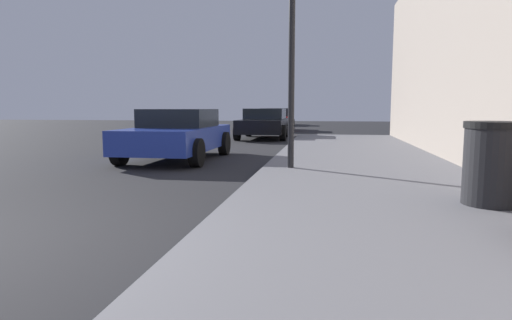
{
  "coord_description": "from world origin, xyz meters",
  "views": [
    {
      "loc": [
        3.25,
        -3.14,
        1.3
      ],
      "look_at": [
        2.05,
        4.12,
        0.42
      ],
      "focal_mm": 30.54,
      "sensor_mm": 36.0,
      "label": 1
    }
  ],
  "objects_px": {
    "trash_bin": "(493,163)",
    "car_red": "(276,119)",
    "car_black": "(265,123)",
    "street_lamp": "(292,14)",
    "car_blue": "(178,134)",
    "car_silver": "(277,116)"
  },
  "relations": [
    {
      "from": "car_blue",
      "to": "car_black",
      "type": "distance_m",
      "value": 7.94
    },
    {
      "from": "trash_bin",
      "to": "car_blue",
      "type": "relative_size",
      "value": 0.25
    },
    {
      "from": "trash_bin",
      "to": "car_black",
      "type": "distance_m",
      "value": 13.67
    },
    {
      "from": "trash_bin",
      "to": "car_red",
      "type": "bearing_deg",
      "value": 104.19
    },
    {
      "from": "street_lamp",
      "to": "car_blue",
      "type": "bearing_deg",
      "value": 144.9
    },
    {
      "from": "trash_bin",
      "to": "street_lamp",
      "type": "height_order",
      "value": "street_lamp"
    },
    {
      "from": "street_lamp",
      "to": "car_silver",
      "type": "distance_m",
      "value": 24.99
    },
    {
      "from": "trash_bin",
      "to": "street_lamp",
      "type": "bearing_deg",
      "value": 132.69
    },
    {
      "from": "trash_bin",
      "to": "car_blue",
      "type": "xyz_separation_m",
      "value": [
        -5.69,
        5.0,
        -0.0
      ]
    },
    {
      "from": "trash_bin",
      "to": "car_red",
      "type": "xyz_separation_m",
      "value": [
        -4.94,
        19.52,
        -0.01
      ]
    },
    {
      "from": "street_lamp",
      "to": "car_black",
      "type": "bearing_deg",
      "value": 101.09
    },
    {
      "from": "car_black",
      "to": "car_silver",
      "type": "distance_m",
      "value": 14.71
    },
    {
      "from": "trash_bin",
      "to": "car_silver",
      "type": "distance_m",
      "value": 28.13
    },
    {
      "from": "car_black",
      "to": "car_silver",
      "type": "height_order",
      "value": "same"
    },
    {
      "from": "trash_bin",
      "to": "car_red",
      "type": "relative_size",
      "value": 0.25
    },
    {
      "from": "trash_bin",
      "to": "car_black",
      "type": "xyz_separation_m",
      "value": [
        -4.6,
        12.87,
        -0.0
      ]
    },
    {
      "from": "trash_bin",
      "to": "car_blue",
      "type": "distance_m",
      "value": 7.57
    },
    {
      "from": "trash_bin",
      "to": "car_red",
      "type": "height_order",
      "value": "car_red"
    },
    {
      "from": "trash_bin",
      "to": "street_lamp",
      "type": "relative_size",
      "value": 0.24
    },
    {
      "from": "car_silver",
      "to": "car_blue",
      "type": "bearing_deg",
      "value": 90.21
    },
    {
      "from": "street_lamp",
      "to": "car_blue",
      "type": "height_order",
      "value": "street_lamp"
    },
    {
      "from": "car_black",
      "to": "street_lamp",
      "type": "bearing_deg",
      "value": 101.09
    }
  ]
}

